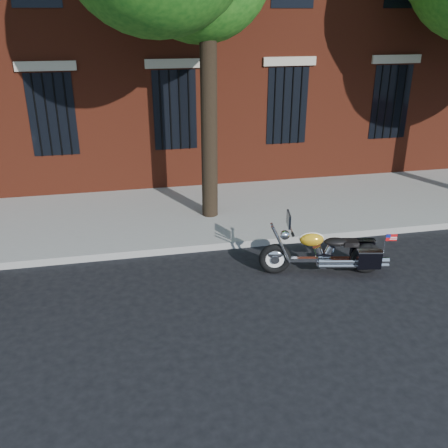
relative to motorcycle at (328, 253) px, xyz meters
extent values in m
plane|color=black|center=(-2.18, 0.07, -0.41)|extent=(120.00, 120.00, 0.00)
cube|color=gray|center=(-2.18, 1.45, -0.34)|extent=(40.00, 0.16, 0.15)
cube|color=gray|center=(-2.18, 3.33, -0.34)|extent=(40.00, 3.60, 0.15)
cube|color=black|center=(-2.18, 5.18, 1.79)|extent=(1.10, 0.14, 2.00)
cube|color=#B2A893|center=(-2.18, 5.15, 2.94)|extent=(1.40, 0.20, 0.22)
cylinder|color=black|center=(-2.18, 5.10, 1.79)|extent=(0.04, 0.04, 2.00)
cylinder|color=black|center=(-1.68, 2.97, 2.09)|extent=(0.36, 0.36, 5.00)
torus|color=black|center=(-0.96, 0.19, -0.11)|extent=(0.62, 0.25, 0.60)
torus|color=black|center=(0.72, -0.14, -0.11)|extent=(0.62, 0.25, 0.60)
cylinder|color=white|center=(-0.96, 0.19, -0.11)|extent=(0.45, 0.14, 0.45)
cylinder|color=white|center=(0.72, -0.14, -0.11)|extent=(0.45, 0.14, 0.45)
ellipsoid|color=white|center=(-0.96, 0.19, -0.02)|extent=(0.33, 0.17, 0.17)
ellipsoid|color=#F1AB1A|center=(0.72, -0.14, 0.00)|extent=(0.33, 0.18, 0.17)
cube|color=white|center=(-0.12, 0.03, -0.12)|extent=(1.34, 0.35, 0.07)
cylinder|color=white|center=(-0.07, 0.02, -0.14)|extent=(0.31, 0.21, 0.29)
cylinder|color=white|center=(0.33, -0.23, -0.13)|extent=(1.12, 0.30, 0.08)
ellipsoid|color=#F1AB1A|center=(-0.31, 0.07, 0.29)|extent=(0.49, 0.34, 0.26)
ellipsoid|color=black|center=(0.13, -0.02, 0.24)|extent=(0.48, 0.34, 0.14)
cube|color=black|center=(0.74, 0.10, -0.01)|extent=(0.45, 0.22, 0.34)
cube|color=black|center=(0.65, -0.36, -0.01)|extent=(0.45, 0.22, 0.34)
cylinder|color=white|center=(-0.71, 0.15, 0.54)|extent=(0.17, 0.69, 0.03)
sphere|color=white|center=(-0.80, 0.16, 0.38)|extent=(0.21, 0.21, 0.18)
cube|color=black|center=(-0.74, 0.15, 0.68)|extent=(0.10, 0.36, 0.25)
cube|color=red|center=(0.97, -0.46, 0.44)|extent=(0.20, 0.05, 0.13)
camera|label=1|loc=(-3.56, -7.69, 4.13)|focal=40.00mm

